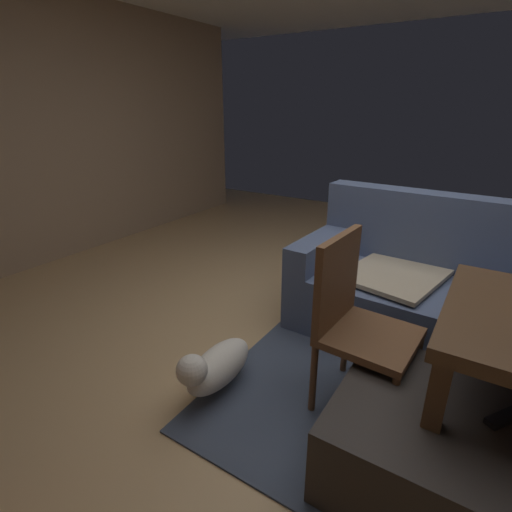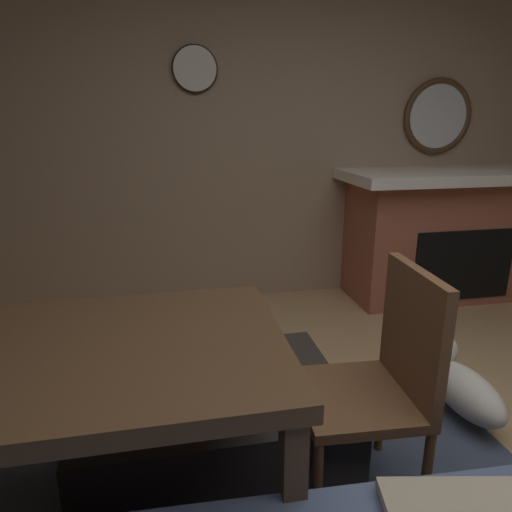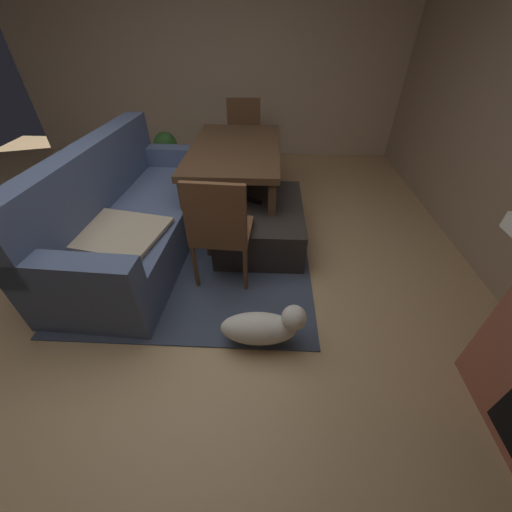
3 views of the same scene
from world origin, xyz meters
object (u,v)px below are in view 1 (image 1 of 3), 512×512
couch (464,301)px  ottoman_coffee_table (470,460)px  tv_remote (504,418)px  small_dog (216,366)px  dining_chair_west (354,315)px

couch → ottoman_coffee_table: (0.16, -1.17, -0.14)m
couch → tv_remote: 1.13m
ottoman_coffee_table → tv_remote: tv_remote is taller
ottoman_coffee_table → small_dog: (-1.24, -0.06, -0.01)m
ottoman_coffee_table → small_dog: ottoman_coffee_table is taller
tv_remote → dining_chair_west: 0.73m
ottoman_coffee_table → tv_remote: size_ratio=6.71×
couch → small_dog: bearing=-131.1°
ottoman_coffee_table → tv_remote: bearing=43.7°
ottoman_coffee_table → couch: bearing=98.0°
couch → ottoman_coffee_table: bearing=-82.0°
small_dog → couch: bearing=48.9°
ottoman_coffee_table → tv_remote: 0.22m
tv_remote → dining_chair_west: dining_chair_west is taller
couch → dining_chair_west: bearing=-116.7°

